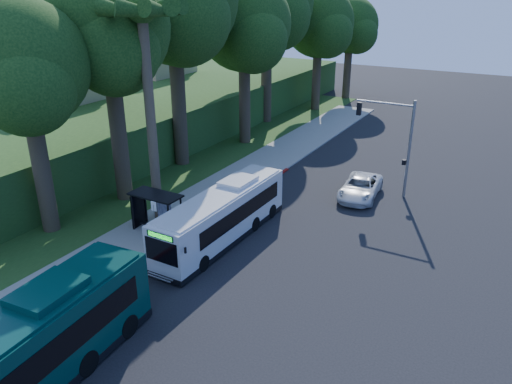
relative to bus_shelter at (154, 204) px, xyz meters
The scene contains 19 objects.
ground 8.00m from the bus_shelter, 21.51° to the left, with size 140.00×140.00×0.00m, color black.
sidewalk 3.35m from the bus_shelter, 90.90° to the left, with size 4.50×70.00×0.12m, color gray.
red_curb 3.07m from the bus_shelter, 26.83° to the right, with size 0.25×30.00×0.13m, color maroon.
grass_verge 9.90m from the bus_shelter, 126.16° to the left, with size 8.00×70.00×0.06m, color #234719.
bus_shelter is the anchor object (origin of this frame).
stop_sign_pole 2.85m from the bus_shelter, 49.08° to the right, with size 0.35×0.06×3.17m.
traffic_signal_pole 17.15m from the bus_shelter, 49.36° to the left, with size 4.10×0.30×7.00m.
palm_tree 10.70m from the bus_shelter, 124.80° to the left, with size 4.20×4.20×14.40m.
hillside_backdrop 26.18m from the bus_shelter, 136.68° to the left, with size 24.00×60.00×8.80m.
tree_0 11.08m from the bus_shelter, 151.08° to the left, with size 8.40×8.00×15.70m.
tree_1 16.56m from the bus_shelter, 119.45° to the left, with size 10.50×10.00×18.26m.
tree_2 21.25m from the bus_shelter, 103.83° to the left, with size 8.82×8.40×15.12m.
tree_3 29.46m from the bus_shelter, 103.86° to the left, with size 10.08×9.60×17.28m.
tree_4 35.97m from the bus_shelter, 96.78° to the left, with size 8.40×8.00×14.14m.
tree_5 43.55m from the bus_shelter, 94.21° to the left, with size 7.35×7.00×12.86m.
tree_6 10.21m from the bus_shelter, 150.84° to the right, with size 7.56×7.20×13.74m.
white_bus 4.38m from the bus_shelter, 15.22° to the left, with size 2.49×11.00×3.27m.
teal_bus 13.98m from the bus_shelter, 70.60° to the right, with size 3.64×12.79×3.76m.
pickup 14.70m from the bus_shelter, 50.65° to the left, with size 2.44×5.30×1.47m, color silver.
Camera 1 is at (11.73, -23.97, 14.17)m, focal length 35.00 mm.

